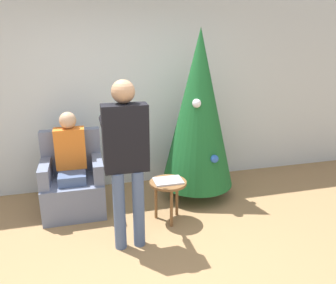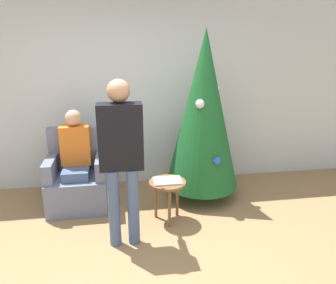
# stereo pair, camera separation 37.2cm
# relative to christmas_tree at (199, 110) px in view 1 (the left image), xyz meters

# --- Properties ---
(ground_plane) EXTENTS (14.00, 14.00, 0.00)m
(ground_plane) POSITION_rel_christmas_tree_xyz_m (-0.99, -1.56, -1.20)
(ground_plane) COLOR #99754C
(wall_back) EXTENTS (8.00, 0.06, 2.70)m
(wall_back) POSITION_rel_christmas_tree_xyz_m (-0.99, 0.67, 0.15)
(wall_back) COLOR silver
(wall_back) RESTS_ON ground_plane
(christmas_tree) EXTENTS (0.96, 0.96, 2.22)m
(christmas_tree) POSITION_rel_christmas_tree_xyz_m (0.00, 0.00, 0.00)
(christmas_tree) COLOR brown
(christmas_tree) RESTS_ON ground_plane
(armchair) EXTENTS (0.73, 0.68, 0.99)m
(armchair) POSITION_rel_christmas_tree_xyz_m (-1.63, 0.01, -0.85)
(armchair) COLOR slate
(armchair) RESTS_ON ground_plane
(person_seated) EXTENTS (0.36, 0.46, 1.25)m
(person_seated) POSITION_rel_christmas_tree_xyz_m (-1.63, -0.02, -0.52)
(person_seated) COLOR #475B84
(person_seated) RESTS_ON ground_plane
(person_standing) EXTENTS (0.45, 0.57, 1.72)m
(person_standing) POSITION_rel_christmas_tree_xyz_m (-1.07, -0.89, -0.17)
(person_standing) COLOR #475B84
(person_standing) RESTS_ON ground_plane
(side_stool) EXTENTS (0.43, 0.43, 0.50)m
(side_stool) POSITION_rel_christmas_tree_xyz_m (-0.55, -0.54, -0.78)
(side_stool) COLOR brown
(side_stool) RESTS_ON ground_plane
(laptop) EXTENTS (0.33, 0.24, 0.02)m
(laptop) POSITION_rel_christmas_tree_xyz_m (-0.55, -0.54, -0.70)
(laptop) COLOR silver
(laptop) RESTS_ON side_stool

